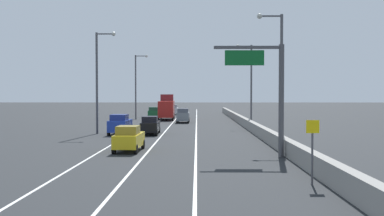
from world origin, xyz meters
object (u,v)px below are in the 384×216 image
at_px(car_silver_1, 173,110).
at_px(car_black_5, 150,125).
at_px(lamp_post_left_mid, 99,76).
at_px(box_truck, 167,108).
at_px(overhead_sign_gantry, 270,86).
at_px(car_green_0, 154,112).
at_px(lamp_post_left_far, 137,83).
at_px(car_yellow_2, 129,139).
at_px(lamp_post_right_second, 278,70).
at_px(car_blue_4, 120,124).
at_px(car_gray_3, 183,116).
at_px(lamp_post_right_third, 249,80).
at_px(speed_advisory_sign, 312,147).

relative_size(car_silver_1, car_black_5, 0.99).
xyz_separation_m(lamp_post_left_mid, box_truck, (5.30, 26.51, -4.23)).
height_order(overhead_sign_gantry, car_green_0, overhead_sign_gantry).
distance_m(lamp_post_left_far, car_yellow_2, 42.16).
bearing_deg(lamp_post_right_second, car_green_0, 108.11).
height_order(car_blue_4, car_black_5, car_blue_4).
xyz_separation_m(car_gray_3, box_truck, (-2.96, 7.87, 0.85)).
bearing_deg(car_green_0, lamp_post_right_third, -55.76).
distance_m(car_silver_1, box_truck, 18.04).
relative_size(lamp_post_left_mid, box_truck, 1.33).
xyz_separation_m(overhead_sign_gantry, car_green_0, (-12.72, 50.98, -3.79)).
relative_size(lamp_post_right_third, car_black_5, 2.32).
bearing_deg(car_gray_3, lamp_post_left_mid, -113.92).
relative_size(lamp_post_left_far, car_yellow_2, 2.60).
height_order(car_silver_1, car_black_5, car_silver_1).
xyz_separation_m(lamp_post_left_mid, car_black_5, (5.46, -0.69, -5.18)).
bearing_deg(speed_advisory_sign, overhead_sign_gantry, 92.75).
height_order(overhead_sign_gantry, car_black_5, overhead_sign_gantry).
height_order(car_silver_1, box_truck, box_truck).
bearing_deg(box_truck, lamp_post_left_far, 173.40).
height_order(car_green_0, box_truck, box_truck).
bearing_deg(car_silver_1, box_truck, -90.43).
distance_m(speed_advisory_sign, lamp_post_right_second, 16.56).
xyz_separation_m(lamp_post_right_second, car_gray_3, (-8.69, 29.16, -5.08)).
distance_m(car_silver_1, car_black_5, 45.22).
distance_m(lamp_post_right_third, car_blue_4, 20.34).
xyz_separation_m(lamp_post_left_far, car_black_5, (5.10, -27.77, -5.18)).
distance_m(overhead_sign_gantry, car_silver_1, 62.63).
relative_size(overhead_sign_gantry, car_silver_1, 1.64).
relative_size(car_green_0, car_black_5, 0.97).
bearing_deg(speed_advisory_sign, car_black_5, 111.57).
bearing_deg(car_green_0, car_black_5, -85.05).
distance_m(lamp_post_left_mid, box_truck, 27.37).
bearing_deg(lamp_post_left_far, car_black_5, -79.60).
relative_size(car_green_0, car_gray_3, 0.99).
relative_size(speed_advisory_sign, car_gray_3, 0.66).
bearing_deg(car_silver_1, overhead_sign_gantry, -81.02).
height_order(car_green_0, car_black_5, car_black_5).
relative_size(overhead_sign_gantry, car_yellow_2, 1.82).
bearing_deg(box_truck, lamp_post_right_third, -50.43).
relative_size(car_yellow_2, car_black_5, 0.89).
distance_m(lamp_post_right_third, car_gray_3, 12.24).
height_order(lamp_post_right_second, car_yellow_2, lamp_post_right_second).
height_order(speed_advisory_sign, car_silver_1, speed_advisory_sign).
bearing_deg(car_black_5, overhead_sign_gantry, -59.49).
relative_size(speed_advisory_sign, lamp_post_right_third, 0.28).
bearing_deg(speed_advisory_sign, car_gray_3, 99.29).
xyz_separation_m(lamp_post_right_third, box_truck, (-11.95, 14.46, -4.23)).
xyz_separation_m(lamp_post_right_second, car_yellow_2, (-11.62, -3.94, -5.19)).
distance_m(lamp_post_right_third, car_black_5, 18.12).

